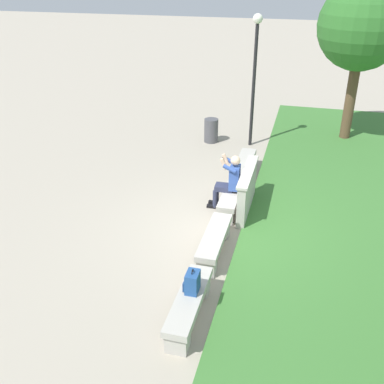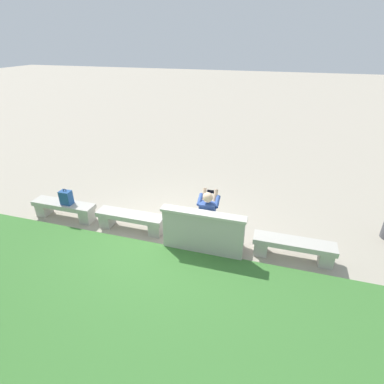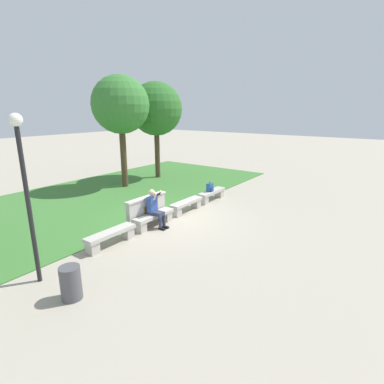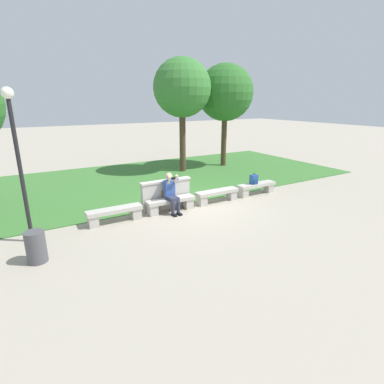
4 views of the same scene
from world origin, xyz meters
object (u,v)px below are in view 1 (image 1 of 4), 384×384
at_px(tree_left_background, 362,27).
at_px(lamp_post, 255,63).
at_px(bench_main, 244,165).
at_px(bench_near, 232,197).
at_px(bench_mid, 214,241).
at_px(bench_far, 189,304).
at_px(backpack, 192,282).
at_px(person_photographer, 229,179).
at_px(trash_bin, 211,130).

relative_size(tree_left_background, lamp_post, 1.23).
height_order(bench_main, bench_near, same).
distance_m(bench_mid, bench_far, 1.89).
bearing_deg(bench_main, tree_left_background, 143.49).
xyz_separation_m(bench_near, tree_left_background, (-5.57, 2.73, 3.15)).
relative_size(bench_main, lamp_post, 0.43).
distance_m(bench_mid, backpack, 1.78).
distance_m(bench_main, person_photographer, 1.93).
bearing_deg(bench_mid, bench_near, 180.00).
xyz_separation_m(bench_main, tree_left_background, (-3.68, 2.73, 3.15)).
bearing_deg(trash_bin, tree_left_background, 109.25).
relative_size(bench_mid, person_photographer, 1.27).
bearing_deg(lamp_post, bench_main, 4.29).
bearing_deg(bench_near, backpack, 0.12).
relative_size(bench_far, backpack, 3.92).
bearing_deg(bench_mid, trash_bin, -166.72).
xyz_separation_m(person_photographer, tree_left_background, (-5.56, 2.80, 2.71)).
bearing_deg(bench_mid, person_photographer, -177.67).
bearing_deg(tree_left_background, person_photographer, -26.77).
xyz_separation_m(bench_mid, person_photographer, (-1.91, -0.08, 0.44)).
bearing_deg(lamp_post, tree_left_background, 115.76).
height_order(backpack, tree_left_background, tree_left_background).
relative_size(trash_bin, lamp_post, 0.19).
bearing_deg(person_photographer, backpack, 1.34).
distance_m(person_photographer, tree_left_background, 6.79).
distance_m(backpack, lamp_post, 8.05).
height_order(bench_mid, person_photographer, person_photographer).
bearing_deg(bench_far, trash_bin, -169.82).
bearing_deg(lamp_post, bench_mid, 1.62).
height_order(bench_main, lamp_post, lamp_post).
relative_size(bench_main, bench_mid, 1.00).
bearing_deg(person_photographer, bench_main, 177.63).
relative_size(bench_main, tree_left_background, 0.35).
relative_size(bench_main, backpack, 3.92).
bearing_deg(backpack, bench_near, -179.88).
bearing_deg(backpack, lamp_post, -178.69).
bearing_deg(backpack, tree_left_background, 163.56).
height_order(bench_far, tree_left_background, tree_left_background).
relative_size(bench_far, tree_left_background, 0.35).
xyz_separation_m(bench_main, bench_near, (1.89, 0.00, 0.00)).
distance_m(bench_near, lamp_post, 4.74).
distance_m(bench_near, backpack, 3.65).
distance_m(bench_near, tree_left_background, 6.96).
height_order(bench_mid, tree_left_background, tree_left_background).
bearing_deg(tree_left_background, lamp_post, -64.24).
distance_m(bench_near, bench_far, 3.78).
relative_size(bench_mid, tree_left_background, 0.35).
bearing_deg(bench_far, person_photographer, -178.83).
xyz_separation_m(backpack, trash_bin, (-7.76, -1.43, -0.25)).
xyz_separation_m(person_photographer, trash_bin, (-4.11, -1.34, -0.36)).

